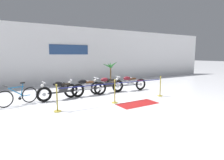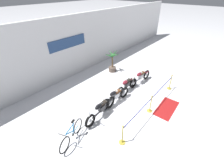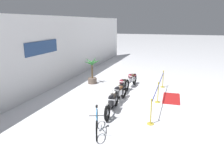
# 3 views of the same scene
# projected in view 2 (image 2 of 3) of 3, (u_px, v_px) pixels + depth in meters

# --- Properties ---
(ground_plane) EXTENTS (120.00, 120.00, 0.00)m
(ground_plane) POSITION_uv_depth(u_px,v_px,m) (130.00, 100.00, 8.82)
(ground_plane) COLOR silver
(back_wall) EXTENTS (28.00, 0.29, 4.20)m
(back_wall) POSITION_uv_depth(u_px,v_px,m) (71.00, 47.00, 10.48)
(back_wall) COLOR white
(back_wall) RESTS_ON ground
(motorcycle_black_0) EXTENTS (2.32, 0.62, 0.92)m
(motorcycle_black_0) POSITION_uv_depth(u_px,v_px,m) (101.00, 109.00, 7.53)
(motorcycle_black_0) COLOR black
(motorcycle_black_0) RESTS_ON ground
(motorcycle_black_1) EXTENTS (2.23, 0.62, 0.93)m
(motorcycle_black_1) POSITION_uv_depth(u_px,v_px,m) (115.00, 97.00, 8.39)
(motorcycle_black_1) COLOR black
(motorcycle_black_1) RESTS_ON ground
(motorcycle_maroon_2) EXTENTS (2.10, 0.62, 0.92)m
(motorcycle_maroon_2) POSITION_uv_depth(u_px,v_px,m) (126.00, 85.00, 9.35)
(motorcycle_maroon_2) COLOR black
(motorcycle_maroon_2) RESTS_ON ground
(motorcycle_maroon_3) EXTENTS (2.25, 0.62, 0.92)m
(motorcycle_maroon_3) POSITION_uv_depth(u_px,v_px,m) (140.00, 77.00, 10.17)
(motorcycle_maroon_3) COLOR black
(motorcycle_maroon_3) RESTS_ON ground
(bicycle) EXTENTS (1.62, 0.71, 0.95)m
(bicycle) POSITION_uv_depth(u_px,v_px,m) (72.00, 134.00, 6.34)
(bicycle) COLOR black
(bicycle) RESTS_ON ground
(potted_palm_left_of_row) EXTENTS (1.13, 1.18, 1.71)m
(potted_palm_left_of_row) POSITION_uv_depth(u_px,v_px,m) (112.00, 63.00, 11.51)
(potted_palm_left_of_row) COLOR brown
(potted_palm_left_of_row) RESTS_ON ground
(stanchion_far_left) EXTENTS (5.29, 0.28, 1.05)m
(stanchion_far_left) POSITION_uv_depth(u_px,v_px,m) (141.00, 112.00, 7.06)
(stanchion_far_left) COLOR gold
(stanchion_far_left) RESTS_ON ground
(stanchion_mid_left) EXTENTS (0.28, 0.28, 1.05)m
(stanchion_mid_left) POSITION_uv_depth(u_px,v_px,m) (150.00, 106.00, 7.88)
(stanchion_mid_left) COLOR gold
(stanchion_mid_left) RESTS_ON ground
(stanchion_mid_right) EXTENTS (0.28, 0.28, 1.05)m
(stanchion_mid_right) POSITION_uv_depth(u_px,v_px,m) (170.00, 84.00, 9.65)
(stanchion_mid_right) COLOR gold
(stanchion_mid_right) RESTS_ON ground
(floor_banner) EXTENTS (1.87, 0.93, 0.01)m
(floor_banner) POSITION_uv_depth(u_px,v_px,m) (167.00, 108.00, 8.25)
(floor_banner) COLOR maroon
(floor_banner) RESTS_ON ground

